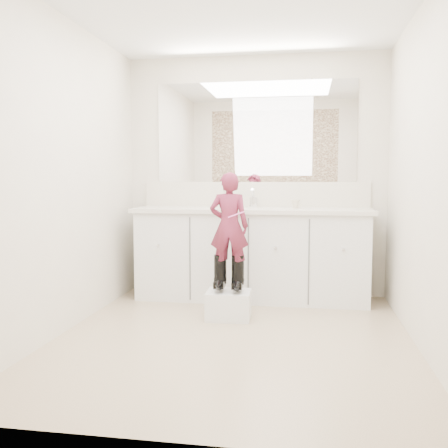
# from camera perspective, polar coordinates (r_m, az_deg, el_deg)

# --- Properties ---
(floor) EXTENTS (3.00, 3.00, 0.00)m
(floor) POSITION_cam_1_polar(r_m,az_deg,el_deg) (3.79, 1.07, -12.87)
(floor) COLOR #90805E
(floor) RESTS_ON ground
(ceiling) EXTENTS (3.00, 3.00, 0.00)m
(ceiling) POSITION_cam_1_polar(r_m,az_deg,el_deg) (3.80, 1.14, 24.01)
(ceiling) COLOR white
(ceiling) RESTS_ON wall_back
(wall_back) EXTENTS (2.60, 0.00, 2.60)m
(wall_back) POSITION_cam_1_polar(r_m,az_deg,el_deg) (5.09, 3.55, 5.49)
(wall_back) COLOR beige
(wall_back) RESTS_ON floor
(wall_front) EXTENTS (2.60, 0.00, 2.60)m
(wall_front) POSITION_cam_1_polar(r_m,az_deg,el_deg) (2.13, -4.74, 5.85)
(wall_front) COLOR beige
(wall_front) RESTS_ON floor
(wall_left) EXTENTS (0.00, 3.00, 3.00)m
(wall_left) POSITION_cam_1_polar(r_m,az_deg,el_deg) (4.00, -17.75, 5.32)
(wall_left) COLOR beige
(wall_left) RESTS_ON floor
(wall_right) EXTENTS (0.00, 3.00, 3.00)m
(wall_right) POSITION_cam_1_polar(r_m,az_deg,el_deg) (3.65, 21.86, 5.23)
(wall_right) COLOR beige
(wall_right) RESTS_ON floor
(vanity_cabinet) EXTENTS (2.20, 0.55, 0.85)m
(vanity_cabinet) POSITION_cam_1_polar(r_m,az_deg,el_deg) (4.87, 3.17, -3.65)
(vanity_cabinet) COLOR silver
(vanity_cabinet) RESTS_ON floor
(countertop) EXTENTS (2.28, 0.58, 0.04)m
(countertop) POSITION_cam_1_polar(r_m,az_deg,el_deg) (4.81, 3.17, 1.57)
(countertop) COLOR beige
(countertop) RESTS_ON vanity_cabinet
(backsplash) EXTENTS (2.28, 0.03, 0.25)m
(backsplash) POSITION_cam_1_polar(r_m,az_deg,el_deg) (5.08, 3.52, 3.40)
(backsplash) COLOR beige
(backsplash) RESTS_ON countertop
(mirror) EXTENTS (2.00, 0.02, 1.00)m
(mirror) POSITION_cam_1_polar(r_m,az_deg,el_deg) (5.10, 3.56, 10.44)
(mirror) COLOR white
(mirror) RESTS_ON wall_back
(dot_panel) EXTENTS (2.00, 0.01, 1.20)m
(dot_panel) POSITION_cam_1_polar(r_m,az_deg,el_deg) (2.19, -4.77, 17.72)
(dot_panel) COLOR #472819
(dot_panel) RESTS_ON wall_front
(faucet) EXTENTS (0.08, 0.08, 0.10)m
(faucet) POSITION_cam_1_polar(r_m,az_deg,el_deg) (4.97, 3.38, 2.50)
(faucet) COLOR silver
(faucet) RESTS_ON countertop
(cup) EXTENTS (0.12, 0.12, 0.08)m
(cup) POSITION_cam_1_polar(r_m,az_deg,el_deg) (4.86, 8.16, 2.29)
(cup) COLOR beige
(cup) RESTS_ON countertop
(soap_bottle) EXTENTS (0.09, 0.09, 0.17)m
(soap_bottle) POSITION_cam_1_polar(r_m,az_deg,el_deg) (4.91, 0.07, 2.90)
(soap_bottle) COLOR beige
(soap_bottle) RESTS_ON countertop
(step_stool) EXTENTS (0.38, 0.32, 0.23)m
(step_stool) POSITION_cam_1_polar(r_m,az_deg,el_deg) (4.24, 0.53, -9.23)
(step_stool) COLOR silver
(step_stool) RESTS_ON floor
(boot_left) EXTENTS (0.12, 0.21, 0.30)m
(boot_left) POSITION_cam_1_polar(r_m,az_deg,el_deg) (4.22, -0.44, -5.59)
(boot_left) COLOR black
(boot_left) RESTS_ON step_stool
(boot_right) EXTENTS (0.12, 0.21, 0.30)m
(boot_right) POSITION_cam_1_polar(r_m,az_deg,el_deg) (4.19, 1.59, -5.65)
(boot_right) COLOR black
(boot_right) RESTS_ON step_stool
(toddler) EXTENTS (0.34, 0.23, 0.90)m
(toddler) POSITION_cam_1_polar(r_m,az_deg,el_deg) (4.15, 0.58, -0.24)
(toddler) COLOR #AB345D
(toddler) RESTS_ON step_stool
(toothbrush) EXTENTS (0.14, 0.02, 0.06)m
(toothbrush) POSITION_cam_1_polar(r_m,az_deg,el_deg) (4.05, 1.39, 1.08)
(toothbrush) COLOR #FF63C0
(toothbrush) RESTS_ON toddler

